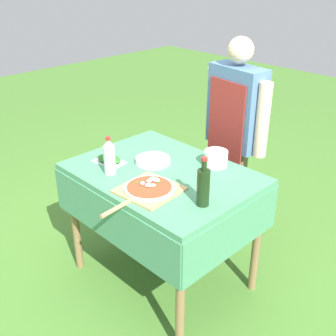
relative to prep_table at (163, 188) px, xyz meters
name	(u,v)px	position (x,y,z in m)	size (l,w,h in m)	color
ground_plane	(163,276)	(0.00, 0.00, -0.70)	(12.00, 12.00, 0.00)	#477A2D
prep_table	(163,188)	(0.00, 0.00, 0.00)	(1.12, 0.83, 0.82)	#478960
person_cook	(235,127)	(-0.02, 0.73, 0.20)	(0.57, 0.23, 1.52)	#70604C
pizza_on_peel	(148,189)	(0.12, -0.23, 0.13)	(0.33, 0.52, 0.05)	tan
oil_bottle	(203,186)	(0.42, -0.11, 0.22)	(0.07, 0.07, 0.27)	black
water_bottle	(109,157)	(-0.20, -0.24, 0.23)	(0.07, 0.07, 0.24)	silver
herb_container	(109,159)	(-0.33, -0.15, 0.13)	(0.21, 0.15, 0.04)	silver
mixing_tub	(216,158)	(0.17, 0.29, 0.16)	(0.15, 0.15, 0.10)	silver
plate_stack	(153,160)	(-0.13, 0.04, 0.13)	(0.22, 0.22, 0.03)	white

